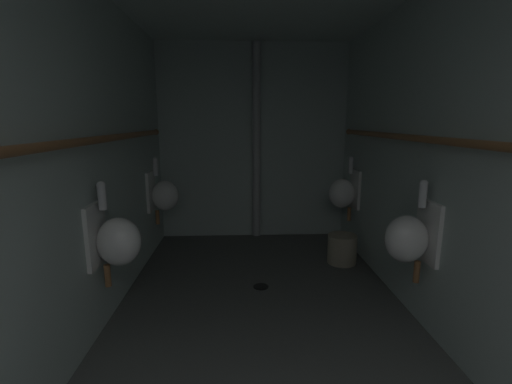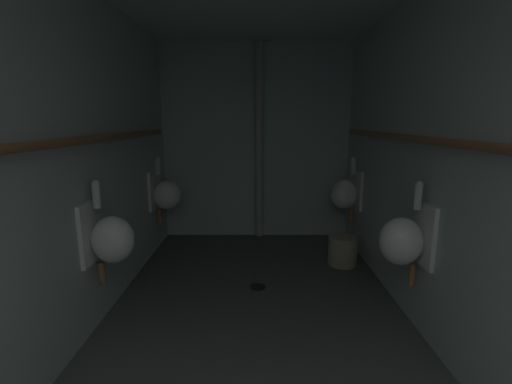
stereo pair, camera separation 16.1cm
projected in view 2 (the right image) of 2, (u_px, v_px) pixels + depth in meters
name	position (u px, v px, depth m)	size (l,w,h in m)	color
floor	(257.00, 334.00, 2.58)	(2.47, 4.45, 0.08)	#4C4F4C
wall_left	(75.00, 163.00, 2.33)	(0.06, 4.45, 2.43)	#B1C2BB
wall_right	(439.00, 163.00, 2.33)	(0.06, 4.45, 2.43)	#B1C2BB
wall_back	(257.00, 143.00, 4.48)	(2.47, 0.06, 2.43)	#B1C2BB
urinal_left_mid	(111.00, 238.00, 2.48)	(0.32, 0.30, 0.76)	white
urinal_left_far	(166.00, 194.00, 3.98)	(0.32, 0.30, 0.76)	white
urinal_right_mid	(405.00, 240.00, 2.44)	(0.32, 0.30, 0.76)	white
urinal_right_far	(347.00, 193.00, 4.02)	(0.32, 0.30, 0.76)	white
supply_pipe_left	(85.00, 140.00, 2.28)	(0.06, 3.66, 0.06)	#936038
supply_pipe_right	(428.00, 140.00, 2.29)	(0.06, 3.71, 0.06)	#936038
standpipe_back_wall	(260.00, 143.00, 4.37)	(0.10, 0.10, 2.38)	#B2B2B2
floor_drain	(259.00, 287.00, 3.22)	(0.14, 0.14, 0.01)	black
waste_bin	(344.00, 250.00, 3.70)	(0.30, 0.30, 0.31)	#9E937A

